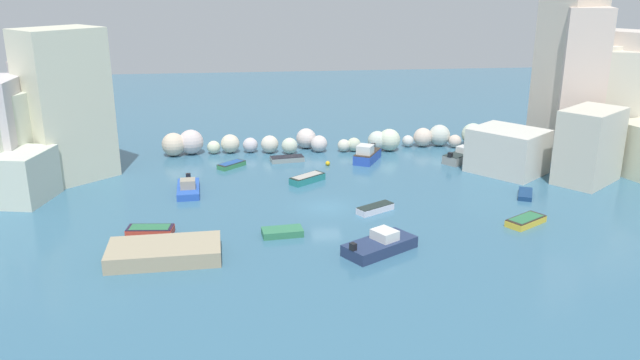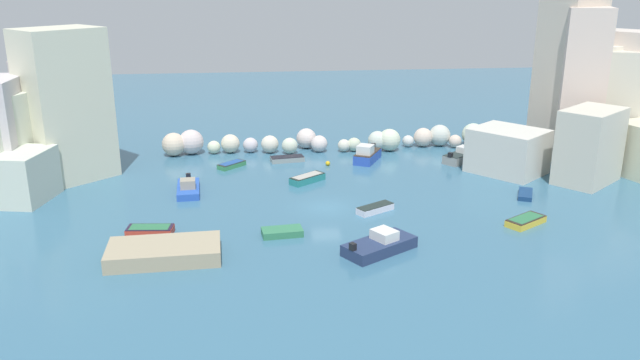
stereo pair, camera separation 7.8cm
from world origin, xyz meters
name	(u,v)px [view 1 (the left image)]	position (x,y,z in m)	size (l,w,h in m)	color
cove_water	(326,208)	(0.00, 0.00, 0.00)	(160.00, 160.00, 0.00)	#396985
cliff_headland_left	(24,128)	(-27.52, 11.22, 5.09)	(17.10, 22.26, 14.32)	beige
cliff_headland_right	(594,102)	(30.53, 13.09, 5.96)	(22.59, 22.30, 18.39)	beige
rock_breakwater	(327,141)	(2.43, 18.47, 1.13)	(36.51, 4.49, 2.71)	beige
stone_dock	(164,252)	(-12.48, -8.98, 0.55)	(7.76, 4.11, 1.09)	tan
channel_buoy	(328,163)	(1.71, 12.45, 0.24)	(0.48, 0.48, 0.48)	gold
moored_boat_0	(188,188)	(-11.98, 5.31, 0.44)	(2.30, 5.05, 1.41)	blue
moored_boat_1	(526,221)	(15.31, -5.60, 0.31)	(3.77, 3.15, 0.58)	yellow
moored_boat_2	(375,208)	(3.96, -1.46, 0.29)	(3.44, 2.68, 0.59)	silver
moored_boat_3	(380,245)	(2.73, -9.40, 0.52)	(5.86, 4.90, 1.54)	navy
moored_boat_4	(367,155)	(6.03, 13.52, 0.73)	(3.62, 4.62, 1.94)	#294DB6
moored_boat_5	(525,194)	(18.09, 0.87, 0.20)	(2.33, 3.20, 0.41)	navy
moored_boat_6	(307,178)	(-0.92, 7.17, 0.36)	(3.66, 3.26, 0.70)	teal
moored_boat_7	(232,165)	(-8.21, 12.98, 0.27)	(3.00, 2.98, 0.52)	#398854
moored_boat_8	(150,230)	(-14.09, -4.31, 0.33)	(3.62, 1.83, 0.63)	red
moored_boat_9	(461,156)	(15.90, 12.28, 0.58)	(4.41, 4.00, 1.58)	gray
moored_boat_10	(282,232)	(-4.07, -5.62, 0.26)	(3.22, 1.89, 0.52)	#337B53
moored_boat_11	(287,159)	(-2.39, 14.47, 0.28)	(3.67, 1.89, 0.56)	gray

